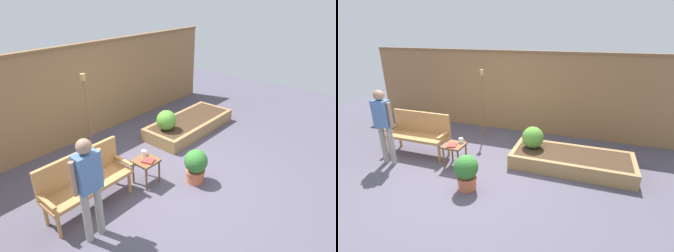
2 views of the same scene
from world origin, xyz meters
TOP-DOWN VIEW (x-y plane):
  - ground_plane at (0.00, 0.00)m, footprint 14.00×14.00m
  - fence_back at (0.00, 2.60)m, footprint 8.40×0.14m
  - garden_bench at (-1.43, 0.53)m, footprint 1.44×0.48m
  - side_table at (-0.38, 0.24)m, footprint 0.40×0.40m
  - cup_on_table at (-0.29, 0.37)m, footprint 0.13×0.09m
  - book_on_table at (-0.39, 0.17)m, footprint 0.22×0.24m
  - potted_boxwood at (0.22, -0.41)m, footprint 0.42×0.42m
  - raised_planter_bed at (1.87, 0.95)m, footprint 2.40×1.00m
  - shrub_near_bench at (1.05, 1.00)m, footprint 0.46×0.46m
  - tiki_torch at (-0.43, 1.79)m, footprint 0.10×0.10m
  - person_by_bench at (-1.75, -0.10)m, footprint 0.47×0.20m

SIDE VIEW (x-z plane):
  - ground_plane at x=0.00m, z-range 0.00..0.00m
  - raised_planter_bed at x=1.87m, z-range 0.00..0.30m
  - potted_boxwood at x=0.22m, z-range 0.03..0.68m
  - side_table at x=-0.38m, z-range 0.16..0.64m
  - book_on_table at x=-0.39m, z-range 0.48..0.51m
  - shrub_near_bench at x=1.05m, z-range 0.30..0.76m
  - cup_on_table at x=-0.29m, z-range 0.48..0.58m
  - garden_bench at x=-1.43m, z-range 0.07..1.01m
  - person_by_bench at x=-1.75m, z-range 0.15..1.71m
  - fence_back at x=0.00m, z-range 0.01..2.17m
  - tiki_torch at x=-0.43m, z-range 0.32..2.08m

